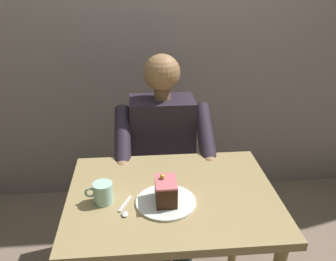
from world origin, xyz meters
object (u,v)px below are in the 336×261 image
(chair, at_px, (161,166))
(coffee_cup, at_px, (103,192))
(dining_table, at_px, (172,214))
(dessert_spoon, at_px, (125,209))
(seated_person, at_px, (163,159))
(cake_slice, at_px, (166,191))

(chair, height_order, coffee_cup, chair)
(dining_table, xyz_separation_m, dessert_spoon, (0.20, 0.10, 0.11))
(dining_table, height_order, seated_person, seated_person)
(cake_slice, xyz_separation_m, coffee_cup, (0.26, -0.03, -0.01))
(dining_table, distance_m, chair, 0.69)
(coffee_cup, bearing_deg, dining_table, -172.94)
(coffee_cup, distance_m, dessert_spoon, 0.12)
(coffee_cup, bearing_deg, cake_slice, 173.37)
(chair, xyz_separation_m, seated_person, (0.00, 0.17, 0.14))
(cake_slice, bearing_deg, seated_person, -93.35)
(dining_table, bearing_deg, chair, -90.00)
(cake_slice, distance_m, coffee_cup, 0.26)
(chair, distance_m, dessert_spoon, 0.84)
(chair, height_order, seated_person, seated_person)
(dining_table, xyz_separation_m, coffee_cup, (0.29, 0.04, 0.16))
(coffee_cup, height_order, dessert_spoon, coffee_cup)
(dining_table, height_order, dessert_spoon, dessert_spoon)
(seated_person, bearing_deg, dining_table, 90.00)
(dessert_spoon, bearing_deg, dining_table, -153.74)
(seated_person, height_order, cake_slice, seated_person)
(chair, relative_size, coffee_cup, 7.80)
(coffee_cup, bearing_deg, chair, -112.04)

